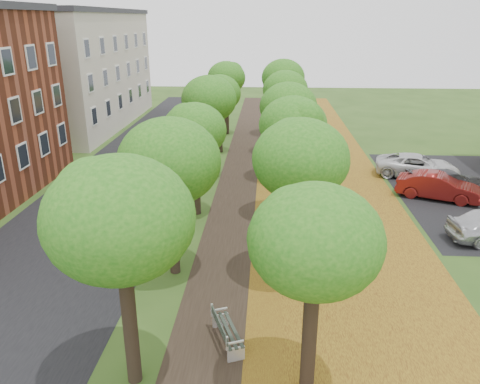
# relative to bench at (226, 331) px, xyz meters

# --- Properties ---
(ground) EXTENTS (120.00, 120.00, 0.00)m
(ground) POSITION_rel_bench_xyz_m (-0.22, -1.72, -0.47)
(ground) COLOR #2D4C19
(ground) RESTS_ON ground
(street_asphalt) EXTENTS (8.00, 70.00, 0.01)m
(street_asphalt) POSITION_rel_bench_xyz_m (-7.72, 13.28, -0.47)
(street_asphalt) COLOR black
(street_asphalt) RESTS_ON ground
(footpath) EXTENTS (3.20, 70.00, 0.01)m
(footpath) POSITION_rel_bench_xyz_m (-0.22, 13.28, -0.46)
(footpath) COLOR black
(footpath) RESTS_ON ground
(leaf_verge) EXTENTS (7.50, 70.00, 0.01)m
(leaf_verge) POSITION_rel_bench_xyz_m (4.78, 13.28, -0.46)
(leaf_verge) COLOR #A37F1E
(leaf_verge) RESTS_ON ground
(parking_lot) EXTENTS (9.00, 16.00, 0.01)m
(parking_lot) POSITION_rel_bench_xyz_m (13.28, 14.28, -0.47)
(parking_lot) COLOR black
(parking_lot) RESTS_ON ground
(tree_row_west) EXTENTS (3.44, 33.44, 6.18)m
(tree_row_west) POSITION_rel_bench_xyz_m (-2.42, 13.28, 4.20)
(tree_row_west) COLOR black
(tree_row_west) RESTS_ON ground
(tree_row_east) EXTENTS (3.44, 33.44, 6.18)m
(tree_row_east) POSITION_rel_bench_xyz_m (2.38, 13.28, 4.20)
(tree_row_east) COLOR black
(tree_row_east) RESTS_ON ground
(building_cream) EXTENTS (10.30, 20.30, 10.40)m
(building_cream) POSITION_rel_bench_xyz_m (-17.22, 31.28, 4.74)
(building_cream) COLOR beige
(building_cream) RESTS_ON ground
(bench) EXTENTS (1.19, 1.97, 0.90)m
(bench) POSITION_rel_bench_xyz_m (0.00, 0.00, 0.00)
(bench) COLOR #2C382E
(bench) RESTS_ON ground
(car_red) EXTENTS (4.70, 3.13, 1.46)m
(car_red) POSITION_rel_bench_xyz_m (10.78, 13.23, 0.26)
(car_red) COLOR maroon
(car_red) RESTS_ON ground
(car_grey) EXTENTS (4.99, 2.85, 1.36)m
(car_grey) POSITION_rel_bench_xyz_m (11.69, 14.18, 0.21)
(car_grey) COLOR #343539
(car_grey) RESTS_ON ground
(car_white) EXTENTS (5.53, 3.47, 1.42)m
(car_white) POSITION_rel_bench_xyz_m (10.78, 17.19, 0.24)
(car_white) COLOR silver
(car_white) RESTS_ON ground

